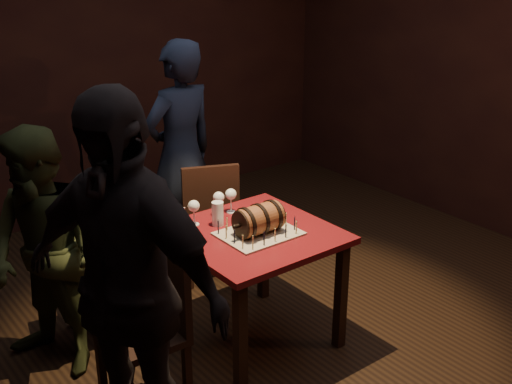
% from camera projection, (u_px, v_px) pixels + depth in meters
% --- Properties ---
extents(room_shell, '(5.04, 5.04, 2.80)m').
position_uv_depth(room_shell, '(270.00, 120.00, 3.70)').
color(room_shell, black).
rests_on(room_shell, ground).
extents(pub_table, '(0.90, 0.90, 0.75)m').
position_uv_depth(pub_table, '(253.00, 248.00, 3.85)').
color(pub_table, '#510D13').
rests_on(pub_table, ground).
extents(cake_board, '(0.45, 0.35, 0.01)m').
position_uv_depth(cake_board, '(259.00, 234.00, 3.77)').
color(cake_board, '#A69786').
rests_on(cake_board, pub_table).
extents(barrel_cake, '(0.33, 0.19, 0.19)m').
position_uv_depth(barrel_cake, '(259.00, 219.00, 3.74)').
color(barrel_cake, brown).
rests_on(barrel_cake, cake_board).
extents(birthday_candles, '(0.40, 0.30, 0.09)m').
position_uv_depth(birthday_candles, '(259.00, 226.00, 3.75)').
color(birthday_candles, '#D4C57F').
rests_on(birthday_candles, cake_board).
extents(wine_glass_left, '(0.07, 0.07, 0.16)m').
position_uv_depth(wine_glass_left, '(194.00, 207.00, 3.86)').
color(wine_glass_left, silver).
rests_on(wine_glass_left, pub_table).
extents(wine_glass_mid, '(0.07, 0.07, 0.16)m').
position_uv_depth(wine_glass_mid, '(219.00, 199.00, 3.99)').
color(wine_glass_mid, silver).
rests_on(wine_glass_mid, pub_table).
extents(wine_glass_right, '(0.07, 0.07, 0.16)m').
position_uv_depth(wine_glass_right, '(231.00, 195.00, 4.04)').
color(wine_glass_right, silver).
rests_on(wine_glass_right, pub_table).
extents(pint_of_ale, '(0.07, 0.07, 0.15)m').
position_uv_depth(pint_of_ale, '(218.00, 214.00, 3.88)').
color(pint_of_ale, silver).
rests_on(pint_of_ale, pub_table).
extents(menu_card, '(0.10, 0.05, 0.13)m').
position_uv_depth(menu_card, '(175.00, 218.00, 3.84)').
color(menu_card, white).
rests_on(menu_card, pub_table).
extents(chair_back, '(0.52, 0.52, 0.93)m').
position_uv_depth(chair_back, '(209.00, 216.00, 4.61)').
color(chair_back, black).
rests_on(chair_back, ground).
extents(chair_left_rear, '(0.48, 0.48, 0.93)m').
position_uv_depth(chair_left_rear, '(111.00, 259.00, 3.98)').
color(chair_left_rear, black).
rests_on(chair_left_rear, ground).
extents(chair_left_front, '(0.42, 0.42, 0.93)m').
position_uv_depth(chair_left_front, '(154.00, 319.00, 3.34)').
color(chair_left_front, black).
rests_on(chair_left_front, ground).
extents(person_back, '(0.68, 0.49, 1.72)m').
position_uv_depth(person_back, '(181.00, 154.00, 4.84)').
color(person_back, '#181D30').
rests_on(person_back, ground).
extents(person_left_rear, '(0.78, 0.86, 1.46)m').
position_uv_depth(person_left_rear, '(45.00, 255.00, 3.57)').
color(person_left_rear, '#2F371B').
rests_on(person_left_rear, ground).
extents(person_left_front, '(0.84, 1.17, 1.85)m').
position_uv_depth(person_left_front, '(123.00, 290.00, 2.83)').
color(person_left_front, black).
rests_on(person_left_front, ground).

